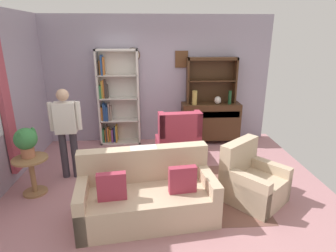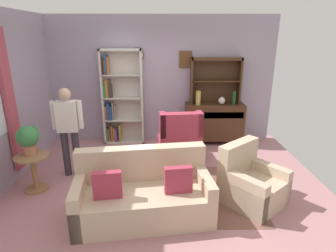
{
  "view_description": "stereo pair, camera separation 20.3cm",
  "coord_description": "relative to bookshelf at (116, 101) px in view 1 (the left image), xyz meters",
  "views": [
    {
      "loc": [
        -0.16,
        -4.14,
        2.38
      ],
      "look_at": [
        0.1,
        0.2,
        0.95
      ],
      "focal_mm": 29.69,
      "sensor_mm": 36.0,
      "label": 1
    },
    {
      "loc": [
        0.04,
        -4.14,
        2.38
      ],
      "look_at": [
        0.1,
        0.2,
        0.95
      ],
      "focal_mm": 29.69,
      "sensor_mm": 36.0,
      "label": 2
    }
  ],
  "objects": [
    {
      "name": "ground_plane",
      "position": [
        0.96,
        -1.95,
        -1.0
      ],
      "size": [
        5.4,
        4.6,
        0.02
      ],
      "primitive_type": "cube",
      "color": "#B27A7F"
    },
    {
      "name": "wall_back",
      "position": [
        0.96,
        0.18,
        0.41
      ],
      "size": [
        5.0,
        0.09,
        2.8
      ],
      "color": "#A399AD",
      "rests_on": "ground_plane"
    },
    {
      "name": "area_rug",
      "position": [
        1.16,
        -2.25,
        -0.99
      ],
      "size": [
        2.55,
        1.78,
        0.01
      ],
      "primitive_type": "cube",
      "color": "brown",
      "rests_on": "ground_plane"
    },
    {
      "name": "bookshelf",
      "position": [
        0.0,
        0.0,
        0.0
      ],
      "size": [
        0.9,
        0.3,
        2.1
      ],
      "color": "silver",
      "rests_on": "ground_plane"
    },
    {
      "name": "sideboard",
      "position": [
        2.13,
        -0.09,
        -0.48
      ],
      "size": [
        1.3,
        0.45,
        0.92
      ],
      "color": "#422816",
      "rests_on": "ground_plane"
    },
    {
      "name": "sideboard_hutch",
      "position": [
        2.13,
        0.02,
        0.57
      ],
      "size": [
        1.1,
        0.26,
        1.0
      ],
      "color": "#422816",
      "rests_on": "sideboard"
    },
    {
      "name": "vase_tall",
      "position": [
        1.74,
        -0.17,
        0.08
      ],
      "size": [
        0.11,
        0.11,
        0.3
      ],
      "primitive_type": "cylinder",
      "color": "tan",
      "rests_on": "sideboard"
    },
    {
      "name": "vase_round",
      "position": [
        2.26,
        -0.15,
        0.01
      ],
      "size": [
        0.15,
        0.15,
        0.17
      ],
      "primitive_type": "ellipsoid",
      "color": "beige",
      "rests_on": "sideboard"
    },
    {
      "name": "bottle_wine",
      "position": [
        2.52,
        -0.18,
        0.08
      ],
      "size": [
        0.07,
        0.07,
        0.3
      ],
      "primitive_type": "cylinder",
      "color": "#194223",
      "rests_on": "sideboard"
    },
    {
      "name": "couch_floral",
      "position": [
        0.71,
        -2.8,
        -0.68
      ],
      "size": [
        1.9,
        1.08,
        0.9
      ],
      "color": "#C6AD8E",
      "rests_on": "ground_plane"
    },
    {
      "name": "armchair_floral",
      "position": [
        2.27,
        -2.49,
        -0.7
      ],
      "size": [
        1.08,
        1.08,
        0.88
      ],
      "color": "#C6AD8E",
      "rests_on": "ground_plane"
    },
    {
      "name": "wingback_chair",
      "position": [
        1.29,
        -1.11,
        -0.61
      ],
      "size": [
        0.85,
        0.87,
        1.05
      ],
      "color": "#A33347",
      "rests_on": "ground_plane"
    },
    {
      "name": "plant_stand",
      "position": [
        -1.07,
        -2.12,
        -0.62
      ],
      "size": [
        0.52,
        0.52,
        0.6
      ],
      "color": "#997047",
      "rests_on": "ground_plane"
    },
    {
      "name": "potted_plant_large",
      "position": [
        -1.1,
        -2.07,
        -0.12
      ],
      "size": [
        0.33,
        0.33,
        0.46
      ],
      "color": "#AD6B4C",
      "rests_on": "plant_stand"
    },
    {
      "name": "person_reading",
      "position": [
        -0.63,
        -1.6,
        -0.08
      ],
      "size": [
        0.52,
        0.23,
        1.56
      ],
      "color": "#38333D",
      "rests_on": "ground_plane"
    },
    {
      "name": "coffee_table",
      "position": [
        0.67,
        -1.96,
        -0.64
      ],
      "size": [
        0.8,
        0.5,
        0.42
      ],
      "color": "#422816",
      "rests_on": "ground_plane"
    },
    {
      "name": "book_stack",
      "position": [
        0.54,
        -1.98,
        -0.55
      ],
      "size": [
        0.19,
        0.12,
        0.04
      ],
      "color": "gray",
      "rests_on": "coffee_table"
    }
  ]
}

